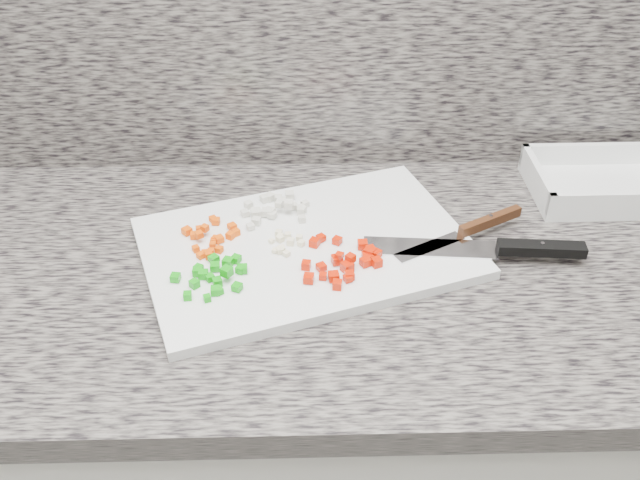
{
  "coord_description": "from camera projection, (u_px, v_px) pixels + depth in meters",
  "views": [
    {
      "loc": [
        -0.01,
        0.6,
        1.55
      ],
      "look_at": [
        0.01,
        1.44,
        0.94
      ],
      "focal_mm": 40.0,
      "sensor_mm": 36.0,
      "label": 1
    }
  ],
  "objects": [
    {
      "name": "onion_pile",
      "position": [
        275.0,
        208.0,
        1.13
      ],
      "size": [
        0.11,
        0.1,
        0.02
      ],
      "color": "beige",
      "rests_on": "cutting_board"
    },
    {
      "name": "paring_knife",
      "position": [
        475.0,
        227.0,
        1.09
      ],
      "size": [
        0.21,
        0.13,
        0.02
      ],
      "rotation": [
        0.0,
        0.0,
        0.51
      ],
      "color": "silver",
      "rests_on": "cutting_board"
    },
    {
      "name": "green_pepper_pile",
      "position": [
        214.0,
        275.0,
        1.0
      ],
      "size": [
        0.11,
        0.1,
        0.02
      ],
      "color": "#0F9C0E",
      "rests_on": "cutting_board"
    },
    {
      "name": "tray",
      "position": [
        602.0,
        184.0,
        1.21
      ],
      "size": [
        0.24,
        0.17,
        0.05
      ],
      "rotation": [
        0.0,
        0.0,
        0.01
      ],
      "color": "white",
      "rests_on": "countertop"
    },
    {
      "name": "red_pepper_pile",
      "position": [
        347.0,
        260.0,
        1.02
      ],
      "size": [
        0.12,
        0.13,
        0.02
      ],
      "color": "red",
      "rests_on": "cutting_board"
    },
    {
      "name": "cutting_board",
      "position": [
        306.0,
        247.0,
        1.07
      ],
      "size": [
        0.55,
        0.46,
        0.02
      ],
      "primitive_type": "cube",
      "rotation": [
        0.0,
        0.0,
        0.33
      ],
      "color": "silver",
      "rests_on": "countertop"
    },
    {
      "name": "countertop",
      "position": [
        312.0,
        272.0,
        1.07
      ],
      "size": [
        3.96,
        0.64,
        0.04
      ],
      "primitive_type": "cube",
      "color": "#635E57",
      "rests_on": "cabinet"
    },
    {
      "name": "garlic_pile",
      "position": [
        285.0,
        242.0,
        1.06
      ],
      "size": [
        0.06,
        0.06,
        0.01
      ],
      "color": "beige",
      "rests_on": "cutting_board"
    },
    {
      "name": "carrot_pile",
      "position": [
        211.0,
        237.0,
        1.07
      ],
      "size": [
        0.09,
        0.11,
        0.02
      ],
      "color": "#E64B05",
      "rests_on": "cutting_board"
    },
    {
      "name": "chef_knife",
      "position": [
        503.0,
        248.0,
        1.05
      ],
      "size": [
        0.33,
        0.06,
        0.02
      ],
      "rotation": [
        0.0,
        0.0,
        -0.09
      ],
      "color": "silver",
      "rests_on": "cutting_board"
    },
    {
      "name": "cabinet",
      "position": [
        313.0,
        460.0,
        1.34
      ],
      "size": [
        3.92,
        0.62,
        0.86
      ],
      "primitive_type": "cube",
      "color": "silver",
      "rests_on": "ground"
    }
  ]
}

